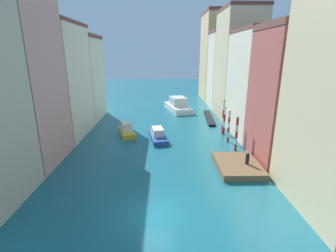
% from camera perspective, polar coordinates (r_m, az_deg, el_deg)
% --- Properties ---
extents(ground_plane, '(154.00, 154.00, 0.00)m').
position_cam_1_polar(ground_plane, '(41.96, -1.88, 0.41)').
color(ground_plane, '#196070').
extents(building_left_1, '(6.62, 8.32, 19.85)m').
position_cam_1_polar(building_left_1, '(29.65, -31.52, 10.82)').
color(building_left_1, tan).
rests_on(building_left_1, ground).
extents(building_left_2, '(6.62, 10.35, 15.82)m').
position_cam_1_polar(building_left_2, '(38.22, -24.14, 9.51)').
color(building_left_2, beige).
rests_on(building_left_2, ground).
extents(building_left_3, '(6.62, 9.06, 14.77)m').
position_cam_1_polar(building_left_3, '(47.35, -19.59, 10.46)').
color(building_left_3, beige).
rests_on(building_left_3, ground).
extents(building_right_1, '(6.62, 7.86, 14.71)m').
position_cam_1_polar(building_right_1, '(29.52, 26.45, 6.44)').
color(building_right_1, '#B25147').
rests_on(building_right_1, ground).
extents(building_right_2, '(6.62, 10.70, 14.97)m').
position_cam_1_polar(building_right_2, '(37.82, 20.18, 9.22)').
color(building_right_2, beige).
rests_on(building_right_2, ground).
extents(building_right_3, '(6.62, 10.14, 19.30)m').
position_cam_1_polar(building_right_3, '(47.58, 15.89, 13.54)').
color(building_right_3, beige).
rests_on(building_right_3, ground).
extents(building_right_4, '(6.62, 8.05, 16.45)m').
position_cam_1_polar(building_right_4, '(56.47, 13.09, 12.68)').
color(building_right_4, beige).
rests_on(building_right_4, ground).
extents(building_right_5, '(6.62, 11.87, 21.66)m').
position_cam_1_polar(building_right_5, '(66.45, 11.05, 15.58)').
color(building_right_5, '#DBB77A').
rests_on(building_right_5, ground).
extents(waterfront_dock, '(4.39, 5.84, 0.64)m').
position_cam_1_polar(waterfront_dock, '(27.23, 15.91, -8.79)').
color(waterfront_dock, brown).
rests_on(waterfront_dock, ground).
extents(person_on_dock, '(0.36, 0.36, 1.37)m').
position_cam_1_polar(person_on_dock, '(26.83, 18.01, -7.15)').
color(person_on_dock, black).
rests_on(person_on_dock, waterfront_dock).
extents(mooring_pole_0, '(0.32, 0.32, 4.39)m').
position_cam_1_polar(mooring_pole_0, '(31.24, 15.69, -1.66)').
color(mooring_pole_0, red).
rests_on(mooring_pole_0, ground).
extents(mooring_pole_1, '(0.32, 0.32, 4.45)m').
position_cam_1_polar(mooring_pole_1, '(33.99, 13.97, -0.00)').
color(mooring_pole_1, red).
rests_on(mooring_pole_1, ground).
extents(mooring_pole_2, '(0.30, 0.30, 4.33)m').
position_cam_1_polar(mooring_pole_2, '(37.02, 13.03, 1.32)').
color(mooring_pole_2, red).
rests_on(mooring_pole_2, ground).
extents(mooring_pole_3, '(0.36, 0.36, 5.20)m').
position_cam_1_polar(mooring_pole_3, '(37.48, 12.81, 2.22)').
color(mooring_pole_3, red).
rests_on(mooring_pole_3, ground).
extents(vaporetto_white, '(5.69, 9.70, 2.87)m').
position_cam_1_polar(vaporetto_white, '(51.98, 2.36, 4.79)').
color(vaporetto_white, white).
rests_on(vaporetto_white, ground).
extents(gondola_black, '(1.97, 10.72, 0.38)m').
position_cam_1_polar(gondola_black, '(46.20, 9.56, 1.95)').
color(gondola_black, black).
rests_on(gondola_black, ground).
extents(motorboat_0, '(3.22, 5.33, 1.92)m').
position_cam_1_polar(motorboat_0, '(36.83, -9.59, -1.01)').
color(motorboat_0, gold).
rests_on(motorboat_0, ground).
extents(motorboat_1, '(3.05, 6.26, 1.62)m').
position_cam_1_polar(motorboat_1, '(34.67, -2.41, -2.12)').
color(motorboat_1, '#234C93').
rests_on(motorboat_1, ground).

